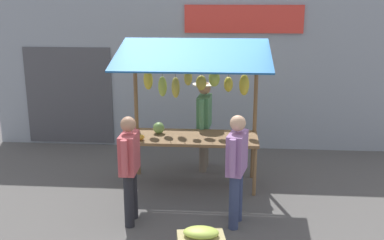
% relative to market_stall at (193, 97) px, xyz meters
% --- Properties ---
extents(ground_plane, '(40.00, 40.00, 0.00)m').
position_rel_market_stall_xyz_m(ground_plane, '(-0.00, 0.06, -1.55)').
color(ground_plane, '#514F4C').
extents(street_backdrop, '(9.00, 0.30, 3.40)m').
position_rel_market_stall_xyz_m(street_backdrop, '(0.04, -2.14, 0.15)').
color(street_backdrop, '#8C939E').
rests_on(street_backdrop, ground).
extents(market_stall, '(2.50, 1.46, 2.50)m').
position_rel_market_stall_xyz_m(market_stall, '(0.00, 0.00, 0.00)').
color(market_stall, brown).
rests_on(market_stall, ground).
extents(vendor_with_sunhat, '(0.44, 0.71, 1.69)m').
position_rel_market_stall_xyz_m(vendor_with_sunhat, '(-0.15, -0.69, -0.55)').
color(vendor_with_sunhat, '#726656').
rests_on(vendor_with_sunhat, ground).
extents(shopper_with_shopping_bag, '(0.22, 0.69, 1.60)m').
position_rel_market_stall_xyz_m(shopper_with_shopping_bag, '(0.79, 1.54, -0.63)').
color(shopper_with_shopping_bag, '#232328').
rests_on(shopper_with_shopping_bag, ground).
extents(shopper_in_grey_tee, '(0.32, 0.68, 1.63)m').
position_rel_market_stall_xyz_m(shopper_in_grey_tee, '(-0.72, 1.48, -0.61)').
color(shopper_in_grey_tee, navy).
rests_on(shopper_in_grey_tee, ground).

